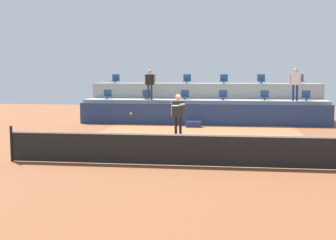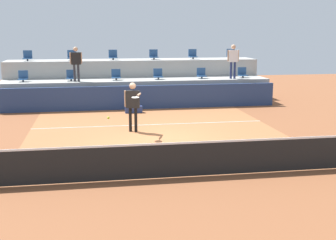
{
  "view_description": "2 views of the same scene",
  "coord_description": "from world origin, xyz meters",
  "px_view_note": "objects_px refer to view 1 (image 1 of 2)",
  "views": [
    {
      "loc": [
        1.07,
        -15.87,
        2.58
      ],
      "look_at": [
        -0.8,
        -1.55,
        1.05
      ],
      "focal_mm": 45.61,
      "sensor_mm": 36.0,
      "label": 1
    },
    {
      "loc": [
        -2.18,
        -14.53,
        3.66
      ],
      "look_at": [
        0.16,
        -0.79,
        0.83
      ],
      "focal_mm": 47.84,
      "sensor_mm": 36.0,
      "label": 2
    }
  ],
  "objects_px": {
    "stadium_chair_upper_right": "(261,80)",
    "spectator_in_grey": "(295,81)",
    "spectator_leaning_on_rail": "(150,82)",
    "equipment_bag": "(194,124)",
    "tennis_player": "(178,111)",
    "tennis_ball": "(131,114)",
    "stadium_chair_lower_right": "(265,96)",
    "stadium_chair_lower_mid_left": "(185,96)",
    "stadium_chair_upper_mid_left": "(187,80)",
    "stadium_chair_upper_left": "(152,79)",
    "stadium_chair_lower_left": "(146,95)",
    "stadium_chair_lower_far_right": "(306,96)",
    "stadium_chair_upper_mid_right": "(224,80)",
    "stadium_chair_lower_mid_right": "(223,96)",
    "stadium_chair_upper_far_left": "(116,79)",
    "stadium_chair_lower_far_left": "(107,95)",
    "stadium_chair_upper_far_right": "(300,80)"
  },
  "relations": [
    {
      "from": "stadium_chair_upper_mid_left",
      "to": "stadium_chair_upper_mid_right",
      "type": "relative_size",
      "value": 1.0
    },
    {
      "from": "stadium_chair_lower_left",
      "to": "stadium_chair_lower_far_right",
      "type": "distance_m",
      "value": 8.53
    },
    {
      "from": "stadium_chair_upper_right",
      "to": "stadium_chair_lower_left",
      "type": "bearing_deg",
      "value": -164.16
    },
    {
      "from": "spectator_in_grey",
      "to": "stadium_chair_upper_right",
      "type": "bearing_deg",
      "value": 125.32
    },
    {
      "from": "stadium_chair_lower_far_right",
      "to": "stadium_chair_upper_mid_left",
      "type": "height_order",
      "value": "stadium_chair_upper_mid_left"
    },
    {
      "from": "stadium_chair_lower_far_left",
      "to": "tennis_player",
      "type": "relative_size",
      "value": 0.29
    },
    {
      "from": "stadium_chair_upper_right",
      "to": "stadium_chair_upper_far_right",
      "type": "distance_m",
      "value": 2.13
    },
    {
      "from": "stadium_chair_lower_right",
      "to": "stadium_chair_lower_left",
      "type": "bearing_deg",
      "value": 180.0
    },
    {
      "from": "stadium_chair_lower_mid_right",
      "to": "spectator_in_grey",
      "type": "bearing_deg",
      "value": -5.93
    },
    {
      "from": "stadium_chair_lower_far_left",
      "to": "stadium_chair_upper_far_right",
      "type": "height_order",
      "value": "stadium_chair_upper_far_right"
    },
    {
      "from": "stadium_chair_lower_left",
      "to": "stadium_chair_lower_mid_left",
      "type": "height_order",
      "value": "same"
    },
    {
      "from": "stadium_chair_lower_left",
      "to": "equipment_bag",
      "type": "relative_size",
      "value": 0.68
    },
    {
      "from": "stadium_chair_upper_far_right",
      "to": "stadium_chair_upper_far_left",
      "type": "bearing_deg",
      "value": 180.0
    },
    {
      "from": "stadium_chair_lower_right",
      "to": "stadium_chair_upper_right",
      "type": "relative_size",
      "value": 1.0
    },
    {
      "from": "stadium_chair_upper_mid_right",
      "to": "spectator_leaning_on_rail",
      "type": "height_order",
      "value": "spectator_leaning_on_rail"
    },
    {
      "from": "stadium_chair_upper_mid_left",
      "to": "stadium_chair_lower_left",
      "type": "bearing_deg",
      "value": -139.35
    },
    {
      "from": "stadium_chair_lower_right",
      "to": "stadium_chair_upper_far_right",
      "type": "bearing_deg",
      "value": 40.86
    },
    {
      "from": "spectator_leaning_on_rail",
      "to": "equipment_bag",
      "type": "distance_m",
      "value": 3.69
    },
    {
      "from": "stadium_chair_lower_left",
      "to": "equipment_bag",
      "type": "height_order",
      "value": "stadium_chair_lower_left"
    },
    {
      "from": "stadium_chair_lower_right",
      "to": "stadium_chair_upper_mid_right",
      "type": "height_order",
      "value": "stadium_chair_upper_mid_right"
    },
    {
      "from": "stadium_chair_upper_right",
      "to": "spectator_in_grey",
      "type": "distance_m",
      "value": 2.68
    },
    {
      "from": "stadium_chair_lower_mid_right",
      "to": "stadium_chair_upper_far_left",
      "type": "xyz_separation_m",
      "value": [
        -6.38,
        1.8,
        0.85
      ]
    },
    {
      "from": "stadium_chair_lower_right",
      "to": "spectator_leaning_on_rail",
      "type": "bearing_deg",
      "value": -176.41
    },
    {
      "from": "stadium_chair_lower_far_left",
      "to": "stadium_chair_lower_mid_left",
      "type": "distance_m",
      "value": 4.34
    },
    {
      "from": "tennis_player",
      "to": "tennis_ball",
      "type": "xyz_separation_m",
      "value": [
        -1.03,
        -4.22,
        0.27
      ]
    },
    {
      "from": "stadium_chair_lower_far_left",
      "to": "stadium_chair_upper_mid_right",
      "type": "distance_m",
      "value": 6.74
    },
    {
      "from": "spectator_in_grey",
      "to": "equipment_bag",
      "type": "height_order",
      "value": "spectator_in_grey"
    },
    {
      "from": "stadium_chair_upper_mid_right",
      "to": "tennis_ball",
      "type": "distance_m",
      "value": 12.32
    },
    {
      "from": "stadium_chair_upper_far_right",
      "to": "spectator_leaning_on_rail",
      "type": "relative_size",
      "value": 0.32
    },
    {
      "from": "stadium_chair_upper_mid_right",
      "to": "spectator_leaning_on_rail",
      "type": "xyz_separation_m",
      "value": [
        -3.96,
        -2.18,
        -0.1
      ]
    },
    {
      "from": "stadium_chair_lower_far_left",
      "to": "stadium_chair_lower_right",
      "type": "relative_size",
      "value": 1.0
    },
    {
      "from": "stadium_chair_upper_mid_right",
      "to": "spectator_in_grey",
      "type": "relative_size",
      "value": 0.31
    },
    {
      "from": "tennis_ball",
      "to": "equipment_bag",
      "type": "xyz_separation_m",
      "value": [
        1.4,
        8.0,
        -1.23
      ]
    },
    {
      "from": "stadium_chair_lower_far_left",
      "to": "equipment_bag",
      "type": "height_order",
      "value": "stadium_chair_lower_far_left"
    },
    {
      "from": "stadium_chair_lower_mid_right",
      "to": "stadium_chair_upper_left",
      "type": "relative_size",
      "value": 1.0
    },
    {
      "from": "stadium_chair_lower_mid_left",
      "to": "equipment_bag",
      "type": "relative_size",
      "value": 0.68
    },
    {
      "from": "stadium_chair_lower_mid_left",
      "to": "stadium_chair_upper_mid_left",
      "type": "xyz_separation_m",
      "value": [
        -0.04,
        1.8,
        0.85
      ]
    },
    {
      "from": "stadium_chair_upper_far_left",
      "to": "stadium_chair_upper_right",
      "type": "bearing_deg",
      "value": 0.0
    },
    {
      "from": "spectator_leaning_on_rail",
      "to": "spectator_in_grey",
      "type": "distance_m",
      "value": 7.62
    },
    {
      "from": "stadium_chair_lower_mid_right",
      "to": "equipment_bag",
      "type": "distance_m",
      "value": 2.89
    },
    {
      "from": "stadium_chair_upper_far_left",
      "to": "stadium_chair_upper_mid_right",
      "type": "bearing_deg",
      "value": 0.0
    },
    {
      "from": "stadium_chair_lower_far_left",
      "to": "stadium_chair_upper_far_right",
      "type": "bearing_deg",
      "value": 9.57
    },
    {
      "from": "stadium_chair_lower_left",
      "to": "stadium_chair_upper_left",
      "type": "distance_m",
      "value": 1.99
    },
    {
      "from": "stadium_chair_lower_mid_right",
      "to": "stadium_chair_upper_mid_right",
      "type": "bearing_deg",
      "value": 88.88
    },
    {
      "from": "stadium_chair_upper_far_right",
      "to": "stadium_chair_lower_right",
      "type": "bearing_deg",
      "value": -139.14
    },
    {
      "from": "stadium_chair_lower_left",
      "to": "stadium_chair_lower_mid_right",
      "type": "distance_m",
      "value": 4.2
    },
    {
      "from": "stadium_chair_upper_left",
      "to": "stadium_chair_upper_mid_left",
      "type": "height_order",
      "value": "same"
    },
    {
      "from": "stadium_chair_lower_left",
      "to": "spectator_in_grey",
      "type": "xyz_separation_m",
      "value": [
        7.89,
        -0.38,
        0.8
      ]
    },
    {
      "from": "stadium_chair_lower_far_right",
      "to": "stadium_chair_upper_right",
      "type": "height_order",
      "value": "stadium_chair_upper_right"
    },
    {
      "from": "stadium_chair_lower_mid_right",
      "to": "stadium_chair_upper_left",
      "type": "bearing_deg",
      "value": 156.8
    }
  ]
}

